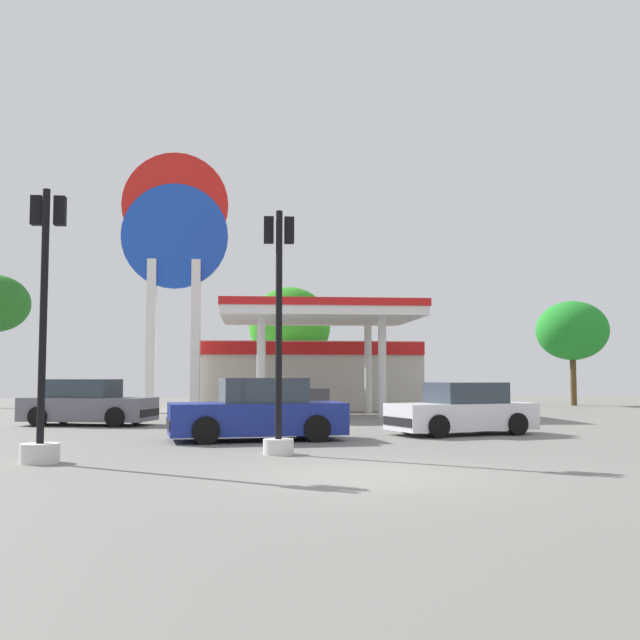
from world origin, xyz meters
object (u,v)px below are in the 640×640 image
traffic_signal_0 (279,355)px  car_1 (258,412)px  traffic_signal_1 (42,370)px  tree_2 (572,331)px  station_pole_sign (175,247)px  tree_1 (290,327)px  car_0 (462,411)px  car_2 (88,404)px

traffic_signal_0 → car_1: bearing=96.6°
car_1 → traffic_signal_1: traffic_signal_1 is taller
traffic_signal_1 → tree_2: (21.76, 25.80, 2.38)m
station_pole_sign → car_1: size_ratio=2.54×
tree_1 → tree_2: bearing=3.2°
car_0 → tree_1: bearing=101.5°
car_1 → tree_1: tree_1 is taller
station_pole_sign → car_0: size_ratio=2.70×
tree_2 → tree_1: bearing=-176.8°
car_0 → tree_2: 23.35m
car_2 → traffic_signal_0: size_ratio=0.88×
traffic_signal_0 → tree_2: 30.12m
car_0 → tree_2: bearing=58.9°
traffic_signal_0 → traffic_signal_1: bearing=-165.4°
traffic_signal_0 → tree_1: (1.46, 23.72, 2.15)m
station_pole_sign → traffic_signal_0: bearing=-77.6°
traffic_signal_1 → tree_1: (5.98, 24.91, 2.46)m
station_pole_sign → car_1: station_pole_sign is taller
car_2 → traffic_signal_1: size_ratio=0.87×
traffic_signal_1 → tree_1: size_ratio=0.83×
traffic_signal_0 → tree_1: size_ratio=0.82×
car_0 → traffic_signal_1: (-9.84, -6.02, 1.10)m
station_pole_sign → tree_1: station_pole_sign is taller
tree_1 → tree_2: 15.80m
car_0 → traffic_signal_0: traffic_signal_0 is taller
station_pole_sign → car_1: (3.63, -14.87, -6.74)m
traffic_signal_0 → tree_2: (17.23, 24.61, 2.07)m
car_2 → traffic_signal_1: bearing=-82.6°
car_0 → tree_1: size_ratio=0.69×
car_2 → tree_2: tree_2 is taller
traffic_signal_1 → car_1: bearing=48.4°
car_2 → car_1: bearing=-49.2°
tree_1 → station_pole_sign: bearing=-135.5°
station_pole_sign → traffic_signal_1: (-0.50, -19.51, -5.71)m
car_2 → tree_2: (23.19, 14.72, 3.44)m
car_0 → tree_1: (-3.86, 18.88, 3.56)m
car_0 → tree_1: tree_1 is taller
car_1 → car_2: size_ratio=1.02×
car_2 → tree_1: tree_1 is taller
traffic_signal_1 → tree_2: size_ratio=0.90×
car_2 → tree_2: size_ratio=0.78×
tree_1 → car_1: bearing=-95.2°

